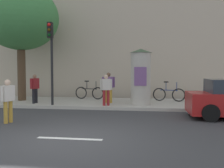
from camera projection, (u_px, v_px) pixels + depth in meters
name	position (u px, v px, depth m)	size (l,w,h in m)	color
ground_plane	(70.00, 139.00, 6.85)	(80.00, 80.00, 0.00)	#38383A
sidewalk_curb	(109.00, 103.00, 13.76)	(36.00, 4.00, 0.15)	#B2ADA3
lane_markings	(70.00, 139.00, 6.85)	(25.80, 0.16, 0.01)	silver
building_backdrop	(120.00, 28.00, 18.45)	(36.00, 5.00, 9.83)	#B7A893
traffic_light	(51.00, 49.00, 12.24)	(0.24, 0.45, 3.99)	black
poster_column	(141.00, 76.00, 12.59)	(1.08, 1.08, 2.76)	#B2ADA3
street_tree	(21.00, 18.00, 14.18)	(4.23, 4.23, 6.43)	#4C3826
pedestrian_near_pole	(8.00, 98.00, 8.89)	(0.35, 0.60, 1.53)	#B78C33
pedestrian_with_bag	(108.00, 85.00, 13.20)	(0.67, 0.30, 1.59)	#B78C33
pedestrian_tallest	(106.00, 88.00, 12.21)	(0.55, 0.36, 1.49)	maroon
pedestrian_in_red_top	(35.00, 86.00, 13.07)	(0.32, 0.63, 1.49)	black
bicycle_leaning	(89.00, 93.00, 15.00)	(1.76, 0.31, 1.09)	black
bicycle_upright	(169.00, 94.00, 13.96)	(1.74, 0.47, 1.09)	black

